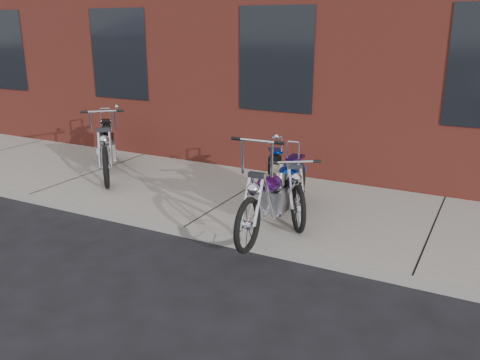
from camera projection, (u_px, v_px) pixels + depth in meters
The scene contains 5 objects.
ground at pixel (184, 237), 6.93m from camera, with size 120.00×120.00×0.00m, color black.
sidewalk at pixel (236, 200), 8.18m from camera, with size 22.00×3.00×0.15m, color gray.
chopper_purple at pixel (275, 196), 6.79m from camera, with size 0.58×2.39×1.34m.
chopper_blue at pixel (285, 184), 7.41m from camera, with size 1.36×1.88×0.97m.
chopper_third at pixel (107, 149), 9.28m from camera, with size 1.72×1.97×1.27m.
Camera 1 is at (3.65, -5.31, 2.79)m, focal length 38.00 mm.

